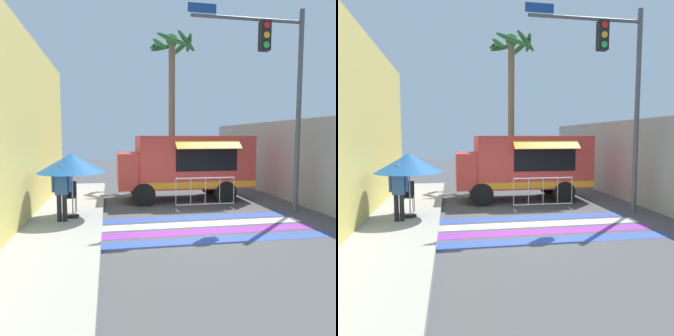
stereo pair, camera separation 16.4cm
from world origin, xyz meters
The scene contains 12 objects.
ground_plane centered at (0.00, 0.00, 0.00)m, with size 60.00×60.00×0.00m, color #4C4C4F.
sidewalk_left centered at (-4.94, 0.00, 0.08)m, with size 4.40×16.00×0.17m.
building_left_facade centered at (-4.96, 0.00, 2.83)m, with size 0.25×16.00×5.67m.
concrete_wall_right centered at (4.61, 3.00, 1.61)m, with size 0.20×16.00×3.23m.
crosswalk_painted centered at (0.00, -0.48, 0.00)m, with size 6.40×2.84×0.01m.
food_truck centered at (0.45, 3.74, 1.50)m, with size 5.31×2.66×2.60m.
traffic_signal_pole centered at (3.02, 0.81, 4.48)m, with size 3.89×0.29×6.67m.
patio_umbrella centered at (-3.61, 0.74, 1.79)m, with size 2.00×2.00×1.91m.
folding_chair centered at (-3.76, 1.40, 0.77)m, with size 0.40×0.40×0.99m.
vendor_person centered at (-3.86, 0.29, 1.09)m, with size 0.53×0.22×1.63m.
barricade_front centered at (0.79, 1.69, 0.57)m, with size 2.13×0.44×1.15m.
palm_tree centered at (0.73, 7.47, 5.53)m, with size 2.54×2.48×7.74m.
Camera 1 is at (-2.54, -9.22, 2.56)m, focal length 35.00 mm.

